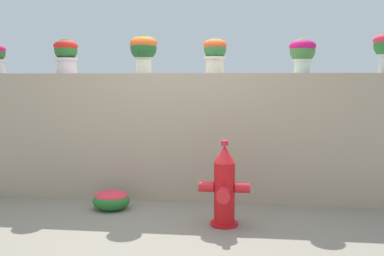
{
  "coord_description": "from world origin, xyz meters",
  "views": [
    {
      "loc": [
        0.79,
        -4.1,
        1.45
      ],
      "look_at": [
        0.18,
        0.94,
        0.89
      ],
      "focal_mm": 41.42,
      "sensor_mm": 36.0,
      "label": 1
    }
  ],
  "objects_px": {
    "flower_bush_left": "(111,199)",
    "potted_plant_3": "(215,52)",
    "fire_hydrant": "(224,188)",
    "potted_plant_4": "(303,51)",
    "potted_plant_1": "(66,53)",
    "potted_plant_2": "(143,49)"
  },
  "relations": [
    {
      "from": "potted_plant_2",
      "to": "potted_plant_3",
      "type": "height_order",
      "value": "potted_plant_2"
    },
    {
      "from": "potted_plant_4",
      "to": "flower_bush_left",
      "type": "height_order",
      "value": "potted_plant_4"
    },
    {
      "from": "potted_plant_4",
      "to": "fire_hydrant",
      "type": "height_order",
      "value": "potted_plant_4"
    },
    {
      "from": "potted_plant_3",
      "to": "potted_plant_4",
      "type": "distance_m",
      "value": 1.0
    },
    {
      "from": "potted_plant_1",
      "to": "fire_hydrant",
      "type": "relative_size",
      "value": 0.5
    },
    {
      "from": "fire_hydrant",
      "to": "flower_bush_left",
      "type": "bearing_deg",
      "value": 162.77
    },
    {
      "from": "potted_plant_3",
      "to": "fire_hydrant",
      "type": "relative_size",
      "value": 0.49
    },
    {
      "from": "potted_plant_2",
      "to": "fire_hydrant",
      "type": "height_order",
      "value": "potted_plant_2"
    },
    {
      "from": "potted_plant_1",
      "to": "flower_bush_left",
      "type": "distance_m",
      "value": 1.9
    },
    {
      "from": "potted_plant_1",
      "to": "potted_plant_2",
      "type": "distance_m",
      "value": 0.99
    },
    {
      "from": "flower_bush_left",
      "to": "potted_plant_3",
      "type": "bearing_deg",
      "value": 27.55
    },
    {
      "from": "fire_hydrant",
      "to": "potted_plant_1",
      "type": "bearing_deg",
      "value": 153.41
    },
    {
      "from": "potted_plant_3",
      "to": "flower_bush_left",
      "type": "bearing_deg",
      "value": -152.45
    },
    {
      "from": "potted_plant_1",
      "to": "flower_bush_left",
      "type": "xyz_separation_m",
      "value": [
        0.73,
        -0.61,
        -1.65
      ]
    },
    {
      "from": "potted_plant_1",
      "to": "flower_bush_left",
      "type": "bearing_deg",
      "value": -39.84
    },
    {
      "from": "potted_plant_2",
      "to": "flower_bush_left",
      "type": "xyz_separation_m",
      "value": [
        -0.26,
        -0.56,
        -1.69
      ]
    },
    {
      "from": "potted_plant_3",
      "to": "potted_plant_1",
      "type": "bearing_deg",
      "value": 179.09
    },
    {
      "from": "potted_plant_1",
      "to": "potted_plant_4",
      "type": "bearing_deg",
      "value": -1.24
    },
    {
      "from": "fire_hydrant",
      "to": "flower_bush_left",
      "type": "distance_m",
      "value": 1.36
    },
    {
      "from": "potted_plant_1",
      "to": "potted_plant_2",
      "type": "relative_size",
      "value": 0.93
    },
    {
      "from": "potted_plant_1",
      "to": "potted_plant_2",
      "type": "xyz_separation_m",
      "value": [
        0.99,
        -0.05,
        0.05
      ]
    },
    {
      "from": "fire_hydrant",
      "to": "potted_plant_3",
      "type": "bearing_deg",
      "value": 99.76
    }
  ]
}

